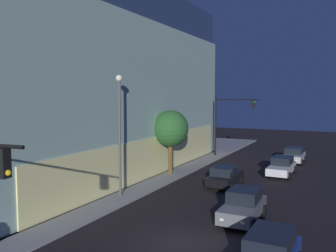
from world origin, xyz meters
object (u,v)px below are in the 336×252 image
object	(u,v)px
modern_building	(39,83)
car_silver	(294,155)
sidewalk_tree	(171,129)
car_black	(225,177)
car_white	(282,166)
street_lamp_sidewalk	(120,121)
traffic_light_far_corner	(228,115)
car_grey	(243,206)

from	to	relation	value
modern_building	car_silver	xyz separation A→B (m)	(12.51, -22.43, -7.29)
modern_building	sidewalk_tree	size ratio (longest dim) A/B	5.70
car_black	car_silver	distance (m)	13.21
car_white	car_silver	distance (m)	6.70
modern_building	car_black	size ratio (longest dim) A/B	7.76
street_lamp_sidewalk	sidewalk_tree	distance (m)	7.91
car_silver	car_white	bearing A→B (deg)	178.86
traffic_light_far_corner	car_silver	size ratio (longest dim) A/B	1.68
car_silver	car_black	bearing A→B (deg)	165.40
traffic_light_far_corner	car_black	xyz separation A→B (m)	(-12.78, -3.69, -3.91)
traffic_light_far_corner	street_lamp_sidewalk	world-z (taller)	street_lamp_sidewalk
modern_building	car_black	distance (m)	20.45
sidewalk_tree	car_white	distance (m)	10.18
car_black	car_silver	world-z (taller)	car_black
modern_building	car_silver	bearing A→B (deg)	-60.84
car_grey	car_black	size ratio (longest dim) A/B	1.06
modern_building	sidewalk_tree	world-z (taller)	modern_building
sidewalk_tree	car_silver	bearing A→B (deg)	-38.61
street_lamp_sidewalk	sidewalk_tree	bearing A→B (deg)	0.55
car_white	car_silver	world-z (taller)	car_white
traffic_light_far_corner	car_grey	size ratio (longest dim) A/B	1.60
sidewalk_tree	car_black	distance (m)	6.60
car_black	car_white	distance (m)	6.87
traffic_light_far_corner	street_lamp_sidewalk	bearing A→B (deg)	174.91
traffic_light_far_corner	car_white	world-z (taller)	traffic_light_far_corner
street_lamp_sidewalk	car_black	distance (m)	9.21
car_white	modern_building	bearing A→B (deg)	104.61
street_lamp_sidewalk	car_silver	xyz separation A→B (m)	(18.81, -8.70, -4.44)
car_grey	car_black	bearing A→B (deg)	25.38
car_grey	traffic_light_far_corner	bearing A→B (deg)	19.45
modern_building	car_white	xyz separation A→B (m)	(5.81, -22.30, -7.27)
modern_building	street_lamp_sidewalk	bearing A→B (deg)	-114.61
traffic_light_far_corner	car_black	distance (m)	13.86
modern_building	car_grey	bearing A→B (deg)	-107.42
car_grey	car_black	world-z (taller)	car_grey
sidewalk_tree	car_grey	world-z (taller)	sidewalk_tree
traffic_light_far_corner	car_white	size ratio (longest dim) A/B	1.42
car_grey	car_silver	bearing A→B (deg)	-0.41
car_black	car_white	bearing A→B (deg)	-27.72
car_white	car_silver	bearing A→B (deg)	-1.14
traffic_light_far_corner	car_grey	xyz separation A→B (m)	(-19.50, -6.88, -3.83)
car_grey	car_white	xyz separation A→B (m)	(12.81, -0.01, -0.06)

